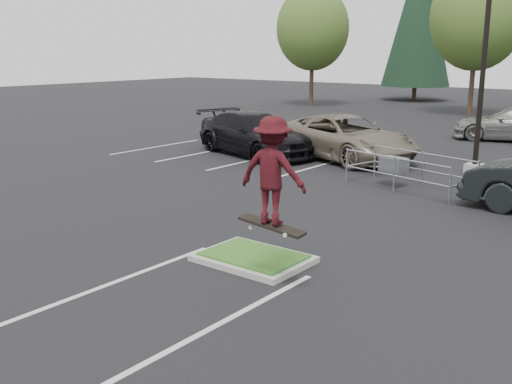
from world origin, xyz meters
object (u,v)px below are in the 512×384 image
Objects in this scene: car_l_black at (253,134)px; decid_b at (477,20)px; car_l_tan at (344,137)px; conif_a at (419,14)px; cart_corral at (397,165)px; light_pole at (486,40)px; skateboarder at (272,171)px; decid_a at (313,31)px.

decid_b is at bearing 11.26° from car_l_black.
conif_a is at bearing 37.19° from car_l_tan.
cart_corral is 7.61m from car_l_black.
light_pole is 1.63× the size of car_l_tan.
cart_corral is 0.70× the size of car_l_black.
car_l_tan is 1.04× the size of car_l_black.
light_pole is 19.70m from decid_b.
skateboarder is at bearing -69.66° from conif_a.
decid_b is 12.43m from conif_a.
conif_a is at bearing 28.17° from car_l_black.
decid_a is at bearing -111.91° from conif_a.
car_l_tan is at bearing -75.65° from skateboarder.
conif_a reaches higher than skateboarder.
light_pole is 13.23m from skateboarder.
light_pole reaches higher than decid_a.
skateboarder is at bearing -136.73° from car_l_tan.
decid_b is 1.61× the size of car_l_black.
car_l_tan is at bearing -71.57° from conif_a.
car_l_black is at bearing 178.89° from cart_corral.
conif_a reaches higher than car_l_tan.
car_l_tan is (13.51, -18.53, -4.72)m from decid_a.
decid_b is at bearing 2.39° from decid_a.
light_pole is 4.99× the size of skateboarder.
light_pole reaches higher than car_l_tan.
light_pole is at bearing -65.54° from car_l_tan.
skateboarder reaches higher than cart_corral.
decid_b is 19.78m from car_l_tan.
light_pole is at bearing -44.25° from decid_a.
cart_corral is at bearing -67.30° from conif_a.
car_l_tan is (9.50, -28.50, -6.23)m from conif_a.
skateboarder is (0.70, -13.00, -2.36)m from light_pole.
conif_a is at bearing -79.83° from skateboarder.
skateboarder is at bearing -58.24° from decid_a.
car_l_black is (-9.20, 11.09, -1.33)m from skateboarder.
decid_b is 4.75× the size of skateboarder.
car_l_tan is (1.51, -19.03, -5.18)m from decid_b.
light_pole is 5.60m from cart_corral.
car_l_black is (10.01, -19.94, -4.71)m from decid_a.
car_l_black is at bearing -60.50° from skateboarder.
decid_b is (-6.51, 18.53, 1.48)m from light_pole.
decid_a is at bearing 43.48° from car_l_black.
skateboarder is 0.34× the size of car_l_black.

